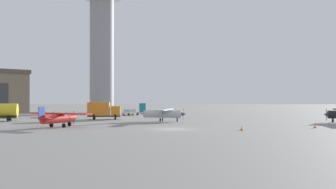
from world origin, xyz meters
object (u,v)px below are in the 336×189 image
at_px(airplane_red, 58,117).
at_px(car_white, 130,112).
at_px(truck_box_orange, 103,110).
at_px(traffic_cone_near_right, 242,128).
at_px(traffic_cone_near_left, 315,126).
at_px(control_tower, 102,32).
at_px(airplane_silver, 162,113).

distance_m(airplane_red, car_white, 37.36).
bearing_deg(truck_box_orange, airplane_red, -103.59).
bearing_deg(car_white, airplane_red, -148.90).
bearing_deg(traffic_cone_near_right, traffic_cone_near_left, 21.34).
height_order(control_tower, airplane_red, control_tower).
xyz_separation_m(truck_box_orange, traffic_cone_near_right, (21.18, -24.53, -1.40)).
bearing_deg(control_tower, truck_box_orange, -79.66).
xyz_separation_m(airplane_red, traffic_cone_near_right, (23.77, -4.71, -1.00)).
xyz_separation_m(airplane_silver, truck_box_orange, (-11.03, 6.26, 0.30)).
bearing_deg(control_tower, traffic_cone_near_right, -64.90).
bearing_deg(control_tower, car_white, -60.63).
distance_m(airplane_silver, traffic_cone_near_left, 24.95).
distance_m(airplane_silver, traffic_cone_near_right, 20.92).
xyz_separation_m(control_tower, traffic_cone_near_right, (27.36, -58.39, -21.45)).
xyz_separation_m(airplane_red, traffic_cone_near_left, (34.08, -0.68, -1.04)).
xyz_separation_m(airplane_silver, traffic_cone_near_left, (20.46, -14.24, -1.14)).
distance_m(airplane_red, truck_box_orange, 19.99).
bearing_deg(control_tower, airplane_red, -86.17).
relative_size(truck_box_orange, traffic_cone_near_right, 9.28).
height_order(control_tower, traffic_cone_near_left, control_tower).
relative_size(truck_box_orange, traffic_cone_near_left, 10.59).
xyz_separation_m(airplane_red, car_white, (5.86, 36.89, -0.59)).
bearing_deg(car_white, truck_box_orange, -150.71).
distance_m(airplane_silver, car_white, 24.60).
xyz_separation_m(control_tower, traffic_cone_near_left, (37.67, -54.36, -21.49)).
distance_m(control_tower, airplane_red, 57.56).
distance_m(airplane_silver, airplane_red, 19.22).
height_order(airplane_red, traffic_cone_near_left, airplane_red).
relative_size(control_tower, traffic_cone_near_left, 69.44).
relative_size(airplane_red, truck_box_orange, 1.52).
relative_size(control_tower, traffic_cone_near_right, 60.80).
distance_m(airplane_red, traffic_cone_near_left, 34.11).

